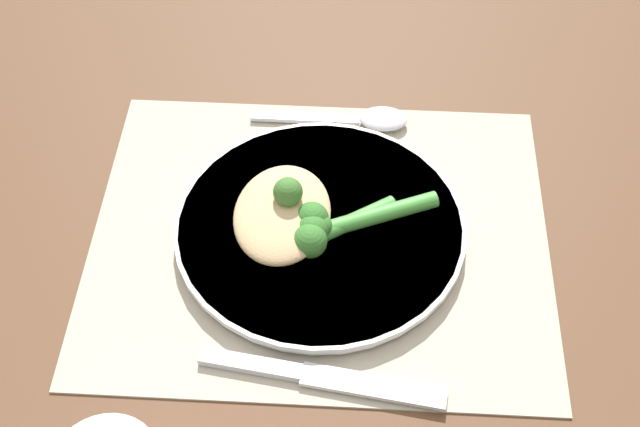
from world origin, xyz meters
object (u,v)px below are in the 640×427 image
knife (318,376)px  spoon (367,119)px  plate (320,229)px  broccoli_stalk_left (318,231)px  broccoli_stalk_right (341,219)px  chicken_fillet (282,212)px

knife → spoon: (-0.03, -0.29, 0.00)m
plate → broccoli_stalk_left: bearing=87.8°
broccoli_stalk_right → spoon: 0.15m
broccoli_stalk_right → knife: 0.15m
chicken_fillet → broccoli_stalk_right: (-0.05, 0.00, -0.00)m
broccoli_stalk_left → knife: bearing=149.9°
chicken_fillet → spoon: (-0.07, -0.14, -0.02)m
chicken_fillet → knife: (-0.04, 0.15, -0.02)m
broccoli_stalk_left → knife: size_ratio=0.49×
knife → chicken_fillet: bearing=-156.8°
broccoli_stalk_left → broccoli_stalk_right: 0.02m
broccoli_stalk_right → broccoli_stalk_left: bearing=106.5°
plate → knife: plate is taller
broccoli_stalk_left → knife: 0.13m
chicken_fillet → broccoli_stalk_right: size_ratio=0.94×
chicken_fillet → plate: bearing=176.1°
plate → broccoli_stalk_right: 0.03m
broccoli_stalk_left → spoon: broccoli_stalk_left is taller
chicken_fillet → spoon: 0.16m
plate → broccoli_stalk_right: size_ratio=2.04×
chicken_fillet → spoon: chicken_fillet is taller
plate → chicken_fillet: (0.03, -0.00, 0.02)m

